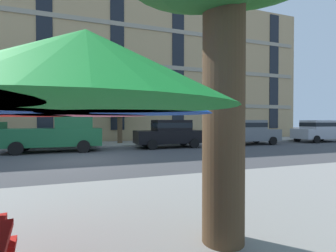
% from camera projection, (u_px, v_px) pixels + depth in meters
% --- Properties ---
extents(ground_plane, '(120.00, 120.00, 0.00)m').
position_uv_depth(ground_plane, '(84.00, 160.00, 10.52)').
color(ground_plane, '#424244').
extents(sidewalk_far, '(56.00, 3.60, 0.12)m').
position_uv_depth(sidewalk_far, '(83.00, 145.00, 16.93)').
color(sidewalk_far, '#9E998E').
rests_on(sidewalk_far, ground).
extents(apartment_building, '(42.42, 12.08, 12.80)m').
position_uv_depth(apartment_building, '(83.00, 75.00, 24.54)').
color(apartment_building, tan).
rests_on(apartment_building, ground).
extents(pickup_green, '(5.10, 2.12, 2.20)m').
position_uv_depth(pickup_green, '(58.00, 133.00, 13.54)').
color(pickup_green, '#195933').
rests_on(pickup_green, ground).
extents(sedan_black, '(4.40, 1.98, 1.78)m').
position_uv_depth(sedan_black, '(170.00, 133.00, 15.74)').
color(sedan_black, black).
rests_on(sedan_black, ground).
extents(sedan_gray, '(4.40, 1.98, 1.78)m').
position_uv_depth(sedan_gray, '(248.00, 132.00, 17.77)').
color(sedan_gray, slate).
rests_on(sedan_gray, ground).
extents(sedan_silver, '(4.40, 1.98, 1.78)m').
position_uv_depth(sedan_silver, '(319.00, 130.00, 20.08)').
color(sedan_silver, '#A8AAB2').
rests_on(sedan_silver, ground).
extents(street_tree_middle, '(3.05, 2.84, 5.01)m').
position_uv_depth(street_tree_middle, '(121.00, 96.00, 17.58)').
color(street_tree_middle, brown).
rests_on(street_tree_middle, ground).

